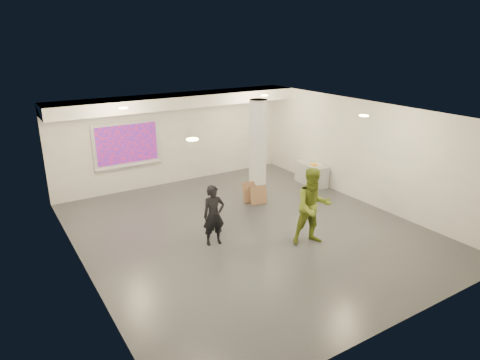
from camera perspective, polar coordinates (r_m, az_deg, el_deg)
floor at (r=11.04m, az=1.11°, el=-6.72°), size 8.00×9.00×0.01m
ceiling at (r=10.10m, az=1.22°, el=8.79°), size 8.00×9.00×0.01m
wall_back at (r=14.31m, az=-8.79°, el=5.48°), size 8.00×0.01×3.00m
wall_front at (r=7.42m, az=20.75°, el=-8.64°), size 8.00×0.01×3.00m
wall_left at (r=9.06m, az=-20.58°, el=-3.57°), size 0.01×9.00×3.00m
wall_right at (r=13.01m, az=16.10°, el=3.60°), size 0.01×9.00×3.00m
soffit_band at (r=13.57m, az=-8.12°, el=10.46°), size 8.00×1.10×0.36m
downlight_nw at (r=11.44m, az=-15.30°, el=9.23°), size 0.22×0.22×0.02m
downlight_ne at (r=13.37m, az=3.28°, el=11.19°), size 0.22×0.22×0.02m
downlight_sw at (r=7.77m, az=-6.36°, el=5.41°), size 0.22×0.22×0.02m
downlight_se at (r=10.41m, az=16.20°, el=8.24°), size 0.22×0.22×0.02m
column at (r=12.71m, az=2.39°, el=3.98°), size 0.52×0.52×3.00m
projection_screen at (r=13.73m, az=-14.85°, el=4.61°), size 2.10×0.13×1.42m
credenza at (r=14.40m, az=9.52°, el=0.79°), size 0.61×1.26×0.71m
papers_stack at (r=14.22m, az=10.13°, el=2.07°), size 0.31×0.38×0.02m
postit_pad at (r=14.14m, az=9.89°, el=2.01°), size 0.24×0.30×0.03m
cardboard_back at (r=12.60m, az=2.47°, el=-2.01°), size 0.53×0.25×0.55m
cardboard_front at (r=12.76m, az=1.60°, el=-1.59°), size 0.61×0.36×0.61m
woman at (r=10.10m, az=-3.52°, el=-4.72°), size 0.58×0.43×1.47m
man at (r=10.20m, az=9.71°, el=-3.50°), size 1.09×0.96×1.87m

